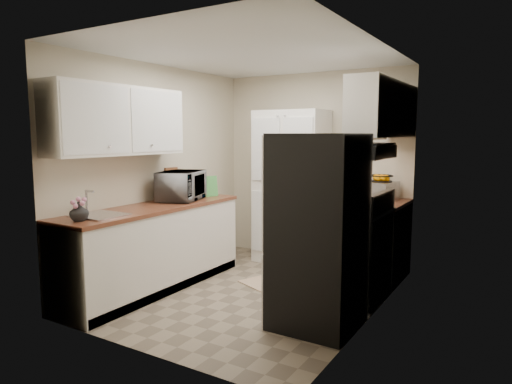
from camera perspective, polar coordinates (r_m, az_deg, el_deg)
ground at (r=5.03m, az=-0.54°, el=-12.43°), size 3.20×3.20×0.00m
room_shell at (r=4.74m, az=-0.81°, el=6.42°), size 2.64×3.24×2.52m
pantry_cabinet at (r=6.03m, az=4.41°, el=0.60°), size 0.90×0.55×2.00m
base_cabinet_left at (r=5.17m, az=-12.57°, el=-6.99°), size 0.60×2.30×0.88m
countertop_left at (r=5.07m, az=-12.71°, el=-1.94°), size 0.63×2.33×0.04m
base_cabinet_right at (r=5.58m, az=14.81°, el=-6.00°), size 0.60×0.80×0.88m
countertop_right at (r=5.49m, az=14.96°, el=-1.32°), size 0.63×0.83×0.04m
electric_range at (r=4.83m, az=11.93°, el=-7.50°), size 0.71×0.78×1.13m
refrigerator at (r=4.03m, az=7.81°, el=-4.91°), size 0.70×0.72×1.70m
microwave at (r=5.44m, az=-9.30°, el=0.78°), size 0.60×0.72×0.34m
wine_bottle at (r=5.71m, az=-7.96°, el=0.82°), size 0.07×0.07×0.29m
flower_vase at (r=4.37m, az=-21.24°, el=-2.28°), size 0.20×0.20×0.17m
cutting_board at (r=5.71m, az=-5.75°, el=0.71°), size 0.09×0.20×0.26m
toaster_oven at (r=5.62m, az=15.40°, el=0.16°), size 0.36×0.42×0.22m
fruit_basket at (r=5.63m, az=15.40°, el=1.88°), size 0.29×0.29×0.12m
kitchen_mat at (r=5.41m, az=3.31°, el=-10.93°), size 0.85×1.03×0.01m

